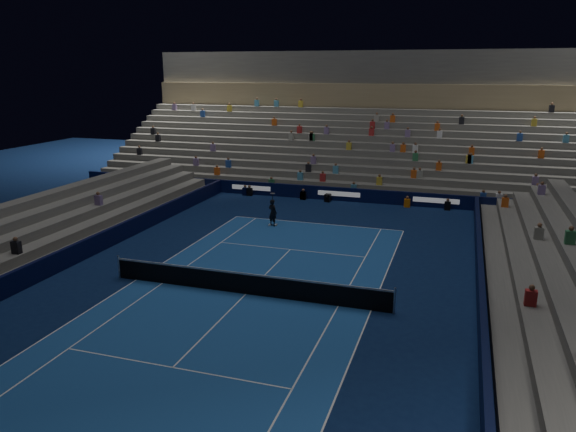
# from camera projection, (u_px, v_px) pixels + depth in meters

# --- Properties ---
(ground) EXTENTS (90.00, 90.00, 0.00)m
(ground) POSITION_uv_depth(u_px,v_px,m) (246.00, 294.00, 23.84)
(ground) COLOR #0B1C44
(ground) RESTS_ON ground
(court_surface) EXTENTS (10.97, 23.77, 0.01)m
(court_surface) POSITION_uv_depth(u_px,v_px,m) (246.00, 294.00, 23.84)
(court_surface) COLOR #1B4B95
(court_surface) RESTS_ON ground
(sponsor_barrier_far) EXTENTS (44.00, 0.25, 1.00)m
(sponsor_barrier_far) POSITION_uv_depth(u_px,v_px,m) (339.00, 194.00, 40.72)
(sponsor_barrier_far) COLOR black
(sponsor_barrier_far) RESTS_ON ground
(sponsor_barrier_east) EXTENTS (0.25, 37.00, 1.00)m
(sponsor_barrier_east) POSITION_uv_depth(u_px,v_px,m) (482.00, 313.00, 20.84)
(sponsor_barrier_east) COLOR black
(sponsor_barrier_east) RESTS_ON ground
(sponsor_barrier_west) EXTENTS (0.25, 37.00, 1.00)m
(sponsor_barrier_west) POSITION_uv_depth(u_px,v_px,m) (61.00, 260.00, 26.57)
(sponsor_barrier_west) COLOR black
(sponsor_barrier_west) RESTS_ON ground
(grandstand_main) EXTENTS (44.00, 15.20, 11.20)m
(grandstand_main) POSITION_uv_depth(u_px,v_px,m) (363.00, 140.00, 48.62)
(grandstand_main) COLOR #61615C
(grandstand_main) RESTS_ON ground
(grandstand_west) EXTENTS (5.00, 37.00, 2.50)m
(grandstand_west) POSITION_uv_depth(u_px,v_px,m) (3.00, 245.00, 27.49)
(grandstand_west) COLOR slate
(grandstand_west) RESTS_ON ground
(tennis_net) EXTENTS (12.90, 0.10, 1.10)m
(tennis_net) POSITION_uv_depth(u_px,v_px,m) (246.00, 283.00, 23.71)
(tennis_net) COLOR #B2B2B7
(tennis_net) RESTS_ON ground
(tennis_player) EXTENTS (0.73, 0.62, 1.70)m
(tennis_player) POSITION_uv_depth(u_px,v_px,m) (273.00, 213.00, 34.06)
(tennis_player) COLOR black
(tennis_player) RESTS_ON ground
(broadcast_camera) EXTENTS (0.44, 0.88, 0.56)m
(broadcast_camera) POSITION_uv_depth(u_px,v_px,m) (328.00, 198.00, 40.48)
(broadcast_camera) COLOR black
(broadcast_camera) RESTS_ON ground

